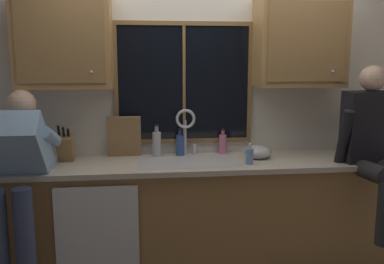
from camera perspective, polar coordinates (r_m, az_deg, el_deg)
back_wall at (r=3.61m, az=0.27°, el=2.84°), size 5.82×0.12×2.55m
window_glass at (r=3.51m, az=-1.12°, el=6.73°), size 1.10×0.02×0.95m
window_frame_top at (r=3.51m, az=-1.13°, el=14.77°), size 1.17×0.02×0.04m
window_frame_bottom at (r=3.57m, az=-1.08°, el=-1.21°), size 1.17×0.02×0.04m
window_frame_left at (r=3.50m, az=-10.47°, el=6.55°), size 0.03×0.02×0.95m
window_frame_right at (r=3.60m, az=7.98°, el=6.71°), size 0.04×0.02×0.95m
window_mullion_center at (r=3.50m, az=-1.10°, el=6.72°), size 0.02×0.02×0.95m
lower_cabinet_run at (r=3.48m, az=0.96°, el=-11.65°), size 3.42×0.58×0.88m
countertop at (r=3.32m, az=1.03°, el=-4.38°), size 3.48×0.62×0.04m
dishwasher_front at (r=3.18m, az=-12.91°, el=-13.77°), size 0.60×0.02×0.74m
upper_cabinet_left at (r=3.39m, az=-17.24°, el=11.85°), size 0.72×0.36×0.72m
upper_cabinet_right at (r=3.57m, az=14.65°, el=11.85°), size 0.72×0.36×0.72m
sink at (r=3.34m, az=-0.60°, el=-5.68°), size 0.80×0.46×0.21m
faucet at (r=3.44m, az=-0.80°, el=0.77°), size 0.18×0.09×0.40m
person_standing at (r=3.15m, az=-23.22°, el=-5.22°), size 0.53×0.71×1.51m
person_sitting_on_counter at (r=3.47m, az=23.96°, el=-1.17°), size 0.54×0.60×1.26m
knife_block at (r=3.44m, az=-17.04°, el=-2.14°), size 0.12×0.18×0.32m
cutting_board at (r=3.48m, az=-9.34°, el=-0.64°), size 0.28×0.09×0.35m
mixing_bowl at (r=3.46m, az=9.05°, el=-2.75°), size 0.22×0.22×0.11m
soap_dispenser at (r=3.24m, az=7.93°, el=-3.29°), size 0.06×0.07×0.17m
bottle_green_glass at (r=3.48m, az=-4.88°, el=-1.56°), size 0.07×0.07×0.27m
bottle_tall_clear at (r=3.49m, az=-1.65°, el=-1.73°), size 0.07×0.07×0.23m
bottle_amber_small at (r=3.57m, az=4.25°, el=-1.61°), size 0.06×0.06×0.22m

